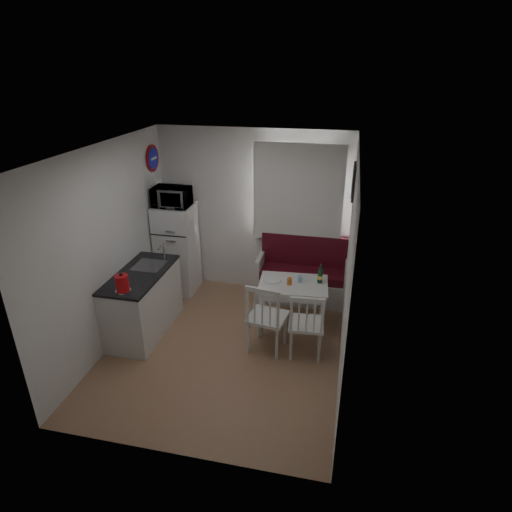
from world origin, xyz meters
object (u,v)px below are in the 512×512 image
Objects in this scene: kitchen_counter at (143,302)px; fridge at (177,249)px; chair_right at (306,319)px; microwave at (172,197)px; chair_left at (266,312)px; dining_table at (293,288)px; bench at (303,279)px; wine_bottle at (320,273)px; kettle at (122,283)px.

kitchen_counter is 1.27m from fridge.
microwave is (-2.23, 1.34, 1.03)m from chair_right.
dining_table is at bearing 77.93° from chair_left.
chair_left is (1.75, -0.16, 0.16)m from kitchen_counter.
kitchen_counter is 2.41× the size of microwave.
microwave is (-2.03, -0.16, 1.26)m from bench.
wine_bottle is (0.10, 0.77, 0.27)m from chair_right.
kitchen_counter reaches higher than kettle.
kettle is at bearing -153.41° from wine_bottle.
fridge is (-1.98, 0.73, 0.10)m from dining_table.
chair_left is 2.08× the size of kettle.
chair_right is 0.91× the size of microwave.
dining_table is 3.83× the size of kettle.
kettle reaches higher than wine_bottle.
fridge is at bearing 89.10° from kitchen_counter.
chair_right is 2.64m from fridge.
chair_left is 0.37× the size of fridge.
dining_table is (-0.04, -0.84, 0.28)m from bench.
fridge reaches higher than chair_left.
microwave is (0.00, -0.05, 0.88)m from fridge.
dining_table is at bearing 14.47° from kitchen_counter.
kitchen_counter is at bearing 171.70° from chair_right.
fridge is (-1.73, 1.40, 0.11)m from chair_left.
microwave is at bearing 156.73° from dining_table.
kitchen_counter reaches higher than bench.
chair_right is at bearing -97.44° from wine_bottle.
microwave is (0.02, 1.19, 1.15)m from kitchen_counter.
wine_bottle is (2.33, -0.63, 0.12)m from fridge.
fridge is 0.88m from microwave.
fridge is at bearing 90.97° from kettle.
dining_table is 0.71m from chair_right.
kettle is at bearing -89.01° from microwave.
kitchen_counter is 0.91× the size of fridge.
chair_left is 2.41m from microwave.
chair_right reaches higher than dining_table.
bench is 1.46× the size of dining_table.
dining_table is 0.68× the size of fridge.
bench is at bearing 112.50° from wine_bottle.
fridge reaches higher than kettle.
dining_table is 1.97× the size of chair_right.
chair_left is (-0.25, -0.67, -0.01)m from dining_table.
kitchen_counter reaches higher than chair_right.
chair_left is (-0.29, -1.51, 0.28)m from bench.
chair_right is at bearing 9.09° from chair_left.
chair_left is at bearing -38.95° from fridge.
fridge is 2.65× the size of microwave.
bench is at bearing 3.20° from fridge.
microwave is at bearing 144.45° from chair_right.
dining_table is 0.42m from wine_bottle.
chair_right is at bearing -3.79° from kitchen_counter.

